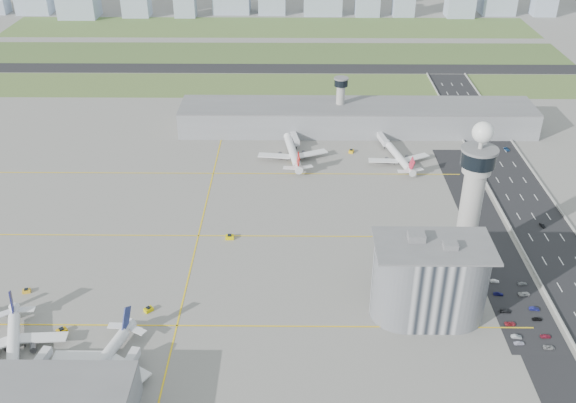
{
  "coord_description": "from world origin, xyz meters",
  "views": [
    {
      "loc": [
        2.31,
        -209.25,
        156.74
      ],
      "look_at": [
        0.0,
        35.0,
        15.0
      ],
      "focal_mm": 40.0,
      "sensor_mm": 36.0,
      "label": 1
    }
  ],
  "objects_px": {
    "airplane_far_b": "(399,153)",
    "tug_3": "(230,237)",
    "control_tower": "(473,193)",
    "tug_5": "(351,151)",
    "tug_0": "(26,291)",
    "airplane_near_b": "(12,340)",
    "car_lot_9": "(534,309)",
    "car_lot_0": "(519,343)",
    "car_hw_2": "(507,149)",
    "car_lot_7": "(546,336)",
    "jet_bridge_far_1": "(379,136)",
    "car_lot_3": "(506,311)",
    "car_lot_1": "(516,337)",
    "car_hw_4": "(457,109)",
    "car_hw_1": "(542,225)",
    "car_lot_8": "(537,319)",
    "car_lot_6": "(549,347)",
    "jet_bridge_near_2": "(120,383)",
    "car_lot_11": "(523,284)",
    "admin_building": "(430,280)",
    "tug_4": "(294,161)",
    "car_lot_10": "(524,294)",
    "tug_2": "(148,309)",
    "airplane_far_a": "(293,148)",
    "car_lot_4": "(498,294)",
    "jet_bridge_near_1": "(28,382)",
    "jet_bridge_far_0": "(293,136)",
    "tug_1": "(62,331)",
    "airplane_near_c": "(99,358)",
    "car_lot_5": "(495,281)"
  },
  "relations": [
    {
      "from": "jet_bridge_far_0",
      "to": "car_hw_4",
      "type": "height_order",
      "value": "jet_bridge_far_0"
    },
    {
      "from": "car_lot_10",
      "to": "car_lot_11",
      "type": "distance_m",
      "value": 6.85
    },
    {
      "from": "tug_0",
      "to": "car_hw_1",
      "type": "height_order",
      "value": "tug_0"
    },
    {
      "from": "jet_bridge_far_0",
      "to": "jet_bridge_near_1",
      "type": "bearing_deg",
      "value": -33.77
    },
    {
      "from": "car_lot_6",
      "to": "car_hw_4",
      "type": "xyz_separation_m",
      "value": [
        16.52,
        221.71,
        0.04
      ]
    },
    {
      "from": "jet_bridge_near_2",
      "to": "car_lot_11",
      "type": "height_order",
      "value": "jet_bridge_near_2"
    },
    {
      "from": "airplane_far_a",
      "to": "car_lot_4",
      "type": "distance_m",
      "value": 144.3
    },
    {
      "from": "jet_bridge_near_1",
      "to": "jet_bridge_far_0",
      "type": "height_order",
      "value": "same"
    },
    {
      "from": "airplane_near_b",
      "to": "car_lot_9",
      "type": "distance_m",
      "value": 188.89
    },
    {
      "from": "jet_bridge_far_1",
      "to": "tug_4",
      "type": "bearing_deg",
      "value": -69.72
    },
    {
      "from": "admin_building",
      "to": "tug_4",
      "type": "xyz_separation_m",
      "value": [
        -49.14,
        125.3,
        -14.43
      ]
    },
    {
      "from": "jet_bridge_far_1",
      "to": "tug_0",
      "type": "bearing_deg",
      "value": -57.1
    },
    {
      "from": "car_lot_7",
      "to": "tug_5",
      "type": "bearing_deg",
      "value": 18.51
    },
    {
      "from": "airplane_near_b",
      "to": "tug_3",
      "type": "distance_m",
      "value": 99.45
    },
    {
      "from": "car_lot_0",
      "to": "car_lot_10",
      "type": "bearing_deg",
      "value": -24.06
    },
    {
      "from": "jet_bridge_far_1",
      "to": "car_lot_3",
      "type": "distance_m",
      "value": 156.23
    },
    {
      "from": "admin_building",
      "to": "car_hw_1",
      "type": "xyz_separation_m",
      "value": [
        64.12,
        61.1,
        -14.68
      ]
    },
    {
      "from": "tug_0",
      "to": "car_hw_2",
      "type": "distance_m",
      "value": 260.31
    },
    {
      "from": "car_lot_1",
      "to": "jet_bridge_far_1",
      "type": "bearing_deg",
      "value": 16.01
    },
    {
      "from": "car_lot_8",
      "to": "car_lot_11",
      "type": "height_order",
      "value": "car_lot_8"
    },
    {
      "from": "jet_bridge_near_2",
      "to": "tug_2",
      "type": "xyz_separation_m",
      "value": [
        1.06,
        39.12,
        -1.91
      ]
    },
    {
      "from": "control_tower",
      "to": "tug_2",
      "type": "bearing_deg",
      "value": -166.45
    },
    {
      "from": "car_lot_7",
      "to": "car_lot_11",
      "type": "xyz_separation_m",
      "value": [
        1.17,
        30.65,
        -0.0
      ]
    },
    {
      "from": "car_lot_11",
      "to": "car_lot_5",
      "type": "bearing_deg",
      "value": 75.93
    },
    {
      "from": "airplane_far_a",
      "to": "tug_1",
      "type": "distance_m",
      "value": 165.11
    },
    {
      "from": "car_lot_1",
      "to": "car_hw_4",
      "type": "bearing_deg",
      "value": -1.09
    },
    {
      "from": "airplane_near_c",
      "to": "jet_bridge_near_2",
      "type": "distance_m",
      "value": 12.06
    },
    {
      "from": "car_lot_8",
      "to": "car_lot_3",
      "type": "bearing_deg",
      "value": 65.55
    },
    {
      "from": "control_tower",
      "to": "car_lot_7",
      "type": "bearing_deg",
      "value": -64.4
    },
    {
      "from": "airplane_far_b",
      "to": "tug_3",
      "type": "relative_size",
      "value": 11.21
    },
    {
      "from": "car_lot_0",
      "to": "car_hw_2",
      "type": "relative_size",
      "value": 0.81
    },
    {
      "from": "jet_bridge_far_1",
      "to": "car_lot_8",
      "type": "relative_size",
      "value": 3.92
    },
    {
      "from": "car_hw_1",
      "to": "airplane_near_b",
      "type": "bearing_deg",
      "value": -167.2
    },
    {
      "from": "car_lot_8",
      "to": "airplane_far_a",
      "type": "bearing_deg",
      "value": 32.95
    },
    {
      "from": "jet_bridge_near_2",
      "to": "car_lot_10",
      "type": "bearing_deg",
      "value": -61.04
    },
    {
      "from": "car_hw_4",
      "to": "tug_1",
      "type": "bearing_deg",
      "value": -134.37
    },
    {
      "from": "jet_bridge_near_1",
      "to": "tug_5",
      "type": "distance_m",
      "value": 212.66
    },
    {
      "from": "jet_bridge_far_0",
      "to": "tug_4",
      "type": "bearing_deg",
      "value": -8.3
    },
    {
      "from": "car_hw_2",
      "to": "jet_bridge_near_1",
      "type": "bearing_deg",
      "value": -148.62
    },
    {
      "from": "tug_5",
      "to": "tug_0",
      "type": "bearing_deg",
      "value": 58.7
    },
    {
      "from": "tug_1",
      "to": "car_lot_6",
      "type": "distance_m",
      "value": 172.68
    },
    {
      "from": "airplane_near_c",
      "to": "jet_bridge_far_0",
      "type": "distance_m",
      "value": 195.75
    },
    {
      "from": "jet_bridge_near_1",
      "to": "tug_1",
      "type": "distance_m",
      "value": 26.96
    },
    {
      "from": "tug_2",
      "to": "tug_0",
      "type": "bearing_deg",
      "value": -146.51
    },
    {
      "from": "jet_bridge_near_1",
      "to": "car_lot_9",
      "type": "bearing_deg",
      "value": -66.88
    },
    {
      "from": "airplane_near_c",
      "to": "tug_2",
      "type": "height_order",
      "value": "airplane_near_c"
    },
    {
      "from": "car_lot_9",
      "to": "car_hw_1",
      "type": "distance_m",
      "value": 63.22
    },
    {
      "from": "airplane_far_a",
      "to": "car_lot_9",
      "type": "relative_size",
      "value": 11.96
    },
    {
      "from": "jet_bridge_far_0",
      "to": "tug_0",
      "type": "distance_m",
      "value": 176.86
    },
    {
      "from": "airplane_far_b",
      "to": "control_tower",
      "type": "bearing_deg",
      "value": 174.71
    }
  ]
}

